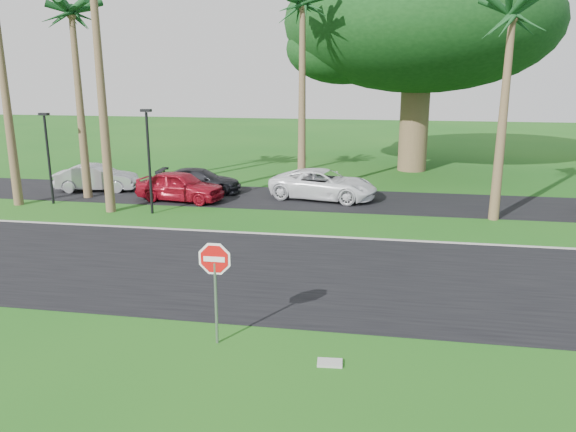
# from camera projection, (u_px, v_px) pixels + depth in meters

# --- Properties ---
(ground) EXTENTS (120.00, 120.00, 0.00)m
(ground) POSITION_uv_depth(u_px,v_px,m) (231.00, 293.00, 16.24)
(ground) COLOR #144F13
(ground) RESTS_ON ground
(road) EXTENTS (120.00, 8.00, 0.02)m
(road) POSITION_uv_depth(u_px,v_px,m) (247.00, 270.00, 18.15)
(road) COLOR black
(road) RESTS_ON ground
(parking_strip) EXTENTS (120.00, 5.00, 0.02)m
(parking_strip) POSITION_uv_depth(u_px,v_px,m) (297.00, 199.00, 28.16)
(parking_strip) COLOR black
(parking_strip) RESTS_ON ground
(curb) EXTENTS (120.00, 0.12, 0.06)m
(curb) POSITION_uv_depth(u_px,v_px,m) (272.00, 234.00, 22.00)
(curb) COLOR gray
(curb) RESTS_ON ground
(stop_sign_near) EXTENTS (1.05, 0.07, 2.62)m
(stop_sign_near) POSITION_uv_depth(u_px,v_px,m) (215.00, 272.00, 12.85)
(stop_sign_near) COLOR gray
(stop_sign_near) RESTS_ON ground
(palm_left_mid) EXTENTS (5.00, 5.00, 10.00)m
(palm_left_mid) POSITION_uv_depth(u_px,v_px,m) (72.00, 17.00, 26.27)
(palm_left_mid) COLOR brown
(palm_left_mid) RESTS_ON ground
(palm_center) EXTENTS (5.00, 5.00, 10.50)m
(palm_center) POSITION_uv_depth(u_px,v_px,m) (303.00, 9.00, 27.28)
(palm_center) COLOR brown
(palm_center) RESTS_ON ground
(palm_right_near) EXTENTS (5.00, 5.00, 9.50)m
(palm_right_near) POSITION_uv_depth(u_px,v_px,m) (512.00, 20.00, 22.24)
(palm_right_near) COLOR brown
(palm_right_near) RESTS_ON ground
(canopy_tree) EXTENTS (16.50, 16.50, 13.12)m
(canopy_tree) POSITION_uv_depth(u_px,v_px,m) (420.00, 24.00, 33.98)
(canopy_tree) COLOR brown
(canopy_tree) RESTS_ON ground
(streetlight_left) EXTENTS (0.45, 0.25, 4.34)m
(streetlight_left) POSITION_uv_depth(u_px,v_px,m) (48.00, 152.00, 26.56)
(streetlight_left) COLOR black
(streetlight_left) RESTS_ON ground
(streetlight_right) EXTENTS (0.45, 0.25, 4.64)m
(streetlight_right) POSITION_uv_depth(u_px,v_px,m) (149.00, 155.00, 24.66)
(streetlight_right) COLOR black
(streetlight_right) RESTS_ON ground
(car_silver) EXTENTS (4.42, 2.21, 1.39)m
(car_silver) POSITION_uv_depth(u_px,v_px,m) (97.00, 178.00, 29.84)
(car_silver) COLOR #ABACB2
(car_silver) RESTS_ON ground
(car_red) EXTENTS (4.53, 2.32, 1.48)m
(car_red) POSITION_uv_depth(u_px,v_px,m) (180.00, 186.00, 27.52)
(car_red) COLOR maroon
(car_red) RESTS_ON ground
(car_dark) EXTENTS (4.46, 2.11, 1.25)m
(car_dark) POSITION_uv_depth(u_px,v_px,m) (200.00, 181.00, 29.41)
(car_dark) COLOR black
(car_dark) RESTS_ON ground
(car_minivan) EXTENTS (5.66, 3.39, 1.47)m
(car_minivan) POSITION_uv_depth(u_px,v_px,m) (324.00, 185.00, 27.94)
(car_minivan) COLOR white
(car_minivan) RESTS_ON ground
(utility_slab) EXTENTS (0.57, 0.39, 0.06)m
(utility_slab) POSITION_uv_depth(u_px,v_px,m) (330.00, 363.00, 12.33)
(utility_slab) COLOR #A1A29A
(utility_slab) RESTS_ON ground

